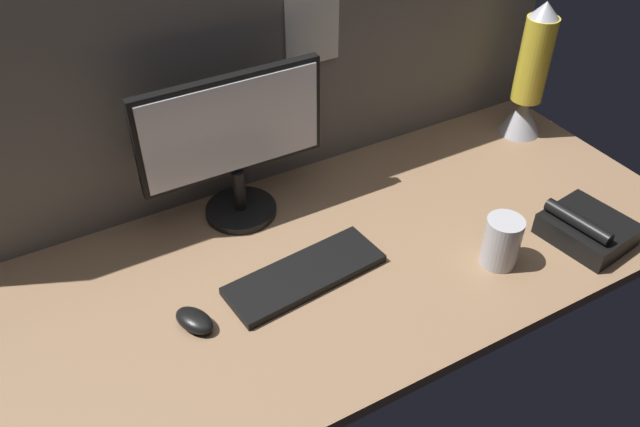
{
  "coord_description": "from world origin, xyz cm",
  "views": [
    {
      "loc": [
        -58.05,
        -97.62,
        103.87
      ],
      "look_at": [
        -4.99,
        0.0,
        14.0
      ],
      "focal_mm": 36.26,
      "sensor_mm": 36.0,
      "label": 1
    }
  ],
  "objects_px": {
    "monitor": "(233,141)",
    "desk_phone": "(587,229)",
    "mouse": "(194,320)",
    "mug_steel": "(502,242)",
    "lava_lamp": "(530,81)",
    "keyboard": "(305,274)"
  },
  "relations": [
    {
      "from": "mouse",
      "to": "desk_phone",
      "type": "relative_size",
      "value": 0.45
    },
    {
      "from": "mug_steel",
      "to": "lava_lamp",
      "type": "height_order",
      "value": "lava_lamp"
    },
    {
      "from": "keyboard",
      "to": "desk_phone",
      "type": "height_order",
      "value": "desk_phone"
    },
    {
      "from": "mouse",
      "to": "desk_phone",
      "type": "distance_m",
      "value": 0.95
    },
    {
      "from": "desk_phone",
      "to": "mouse",
      "type": "bearing_deg",
      "value": 167.74
    },
    {
      "from": "monitor",
      "to": "desk_phone",
      "type": "xyz_separation_m",
      "value": [
        0.69,
        -0.51,
        -0.18
      ]
    },
    {
      "from": "monitor",
      "to": "mouse",
      "type": "height_order",
      "value": "monitor"
    },
    {
      "from": "mug_steel",
      "to": "desk_phone",
      "type": "distance_m",
      "value": 0.24
    },
    {
      "from": "mouse",
      "to": "lava_lamp",
      "type": "distance_m",
      "value": 1.17
    },
    {
      "from": "monitor",
      "to": "lava_lamp",
      "type": "height_order",
      "value": "lava_lamp"
    },
    {
      "from": "mouse",
      "to": "desk_phone",
      "type": "height_order",
      "value": "desk_phone"
    },
    {
      "from": "keyboard",
      "to": "lava_lamp",
      "type": "relative_size",
      "value": 0.92
    },
    {
      "from": "keyboard",
      "to": "desk_phone",
      "type": "relative_size",
      "value": 1.75
    },
    {
      "from": "monitor",
      "to": "mug_steel",
      "type": "bearing_deg",
      "value": -46.24
    },
    {
      "from": "mug_steel",
      "to": "desk_phone",
      "type": "height_order",
      "value": "mug_steel"
    },
    {
      "from": "mouse",
      "to": "mug_steel",
      "type": "xyz_separation_m",
      "value": [
        0.69,
        -0.16,
        0.05
      ]
    },
    {
      "from": "mouse",
      "to": "lava_lamp",
      "type": "xyz_separation_m",
      "value": [
        1.13,
        0.25,
        0.15
      ]
    },
    {
      "from": "monitor",
      "to": "desk_phone",
      "type": "relative_size",
      "value": 2.17
    },
    {
      "from": "mouse",
      "to": "mug_steel",
      "type": "height_order",
      "value": "mug_steel"
    },
    {
      "from": "mouse",
      "to": "mug_steel",
      "type": "bearing_deg",
      "value": -37.19
    },
    {
      "from": "mouse",
      "to": "mug_steel",
      "type": "relative_size",
      "value": 0.77
    },
    {
      "from": "keyboard",
      "to": "lava_lamp",
      "type": "bearing_deg",
      "value": 9.7
    }
  ]
}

